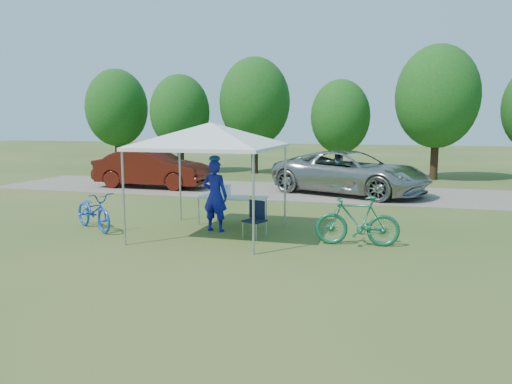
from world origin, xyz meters
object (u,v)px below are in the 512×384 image
bike_green (357,221)px  cooler (222,190)px  cyclist (215,196)px  bike_blue (94,211)px  folding_table (233,198)px  folding_chair (256,216)px  minivan (351,172)px  sedan (152,168)px

bike_green → cooler: bearing=-117.0°
cyclist → bike_blue: (-3.05, -0.68, -0.41)m
cyclist → folding_table: bearing=-91.9°
cyclist → folding_chair: bearing=168.5°
cooler → bike_green: 4.04m
cyclist → bike_green: cyclist is taller
folding_table → minivan: (2.55, 6.44, 0.14)m
cooler → sedan: size_ratio=0.09×
folding_chair → sedan: bearing=152.9°
minivan → cyclist: bearing=-178.2°
folding_table → sedan: size_ratio=0.38×
bike_blue → bike_green: bike_green is taller
cyclist → sedan: (-5.45, 7.10, -0.09)m
folding_table → sedan: sedan is taller
minivan → sedan: 8.15m
cyclist → minivan: cyclist is taller
cooler → sedan: (-5.28, 6.14, -0.09)m
cooler → cyclist: cyclist is taller
bike_green → sedan: bearing=-135.4°
cooler → minivan: minivan is taller
bike_blue → folding_chair: bearing=-53.1°
folding_table → cooler: bearing=-180.0°
folding_chair → bike_blue: size_ratio=0.47×
minivan → folding_chair: bearing=-169.3°
folding_chair → cooler: 1.93m
bike_green → minivan: size_ratio=0.31×
cyclist → minivan: 7.87m
cyclist → bike_green: size_ratio=0.97×
folding_chair → folding_table: bearing=149.0°
bike_blue → sedan: sedan is taller
folding_chair → bike_blue: 4.23m
folding_table → bike_blue: bearing=-152.8°
cooler → bike_blue: bearing=-150.4°
cooler → minivan: size_ratio=0.07×
cyclist → minivan: (2.69, 7.40, -0.06)m
folding_table → minivan: bearing=68.4°
minivan → sedan: bearing=113.8°
cooler → bike_green: bearing=-21.9°
bike_blue → cooler: bearing=-27.6°
cyclist → bike_green: bearing=177.7°
sedan → folding_table: bearing=-136.9°
bike_blue → sedan: (-2.40, 7.78, 0.32)m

